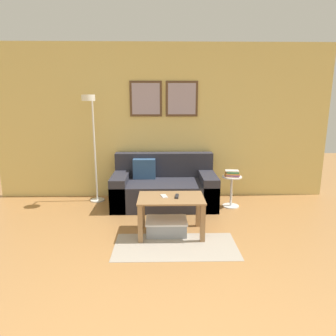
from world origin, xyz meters
TOP-DOWN VIEW (x-y plane):
  - wall_back at (0.00, 3.75)m, footprint 5.60×0.09m
  - area_rug at (0.14, 1.83)m, footprint 1.41×0.68m
  - couch at (0.02, 3.29)m, footprint 1.62×0.88m
  - coffee_table at (0.10, 2.17)m, footprint 0.81×0.52m
  - storage_bin at (0.04, 2.18)m, footprint 0.51×0.36m
  - floor_lamp at (-1.10, 3.33)m, footprint 0.23×0.45m
  - side_table at (1.08, 3.15)m, footprint 0.31×0.31m
  - book_stack at (1.08, 3.15)m, footprint 0.23×0.19m
  - remote_control at (0.17, 2.18)m, footprint 0.06×0.15m
  - cell_phone at (0.01, 2.21)m, footprint 0.10×0.15m

SIDE VIEW (x-z plane):
  - area_rug at x=0.14m, z-range 0.00..0.01m
  - storage_bin at x=0.04m, z-range 0.00..0.19m
  - couch at x=0.02m, z-range -0.12..0.67m
  - side_table at x=1.08m, z-range 0.05..0.54m
  - coffee_table at x=0.10m, z-range 0.13..0.61m
  - cell_phone at x=0.01m, z-range 0.48..0.49m
  - remote_control at x=0.17m, z-range 0.48..0.50m
  - book_stack at x=1.08m, z-range 0.49..0.59m
  - floor_lamp at x=-1.10m, z-range 0.34..2.06m
  - wall_back at x=0.00m, z-range 0.01..2.56m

